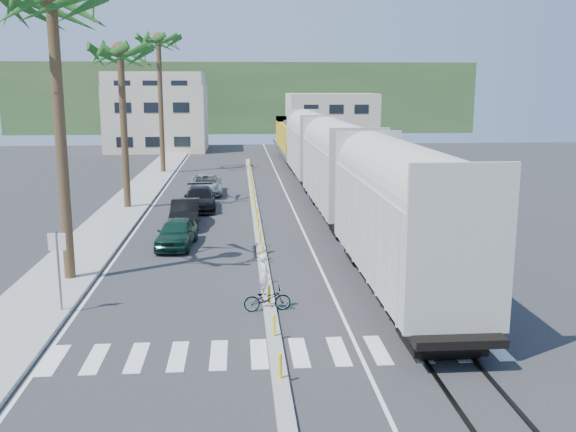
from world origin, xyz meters
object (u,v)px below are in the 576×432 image
Objects in this scene: car_lead at (177,233)px; car_second at (185,213)px; cyclist at (266,293)px; street_sign at (58,259)px.

car_second is (0.05, 4.95, 0.03)m from car_lead.
car_lead is at bearing 16.93° from cyclist.
car_lead is 4.95m from car_second.
street_sign is at bearing -103.67° from car_second.
car_lead is 0.95× the size of car_second.
street_sign reaches higher than car_lead.
car_lead is 10.47m from cyclist.
cyclist reaches higher than car_second.
cyclist is (7.19, -0.24, -1.31)m from street_sign.
street_sign is 0.69× the size of car_lead.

